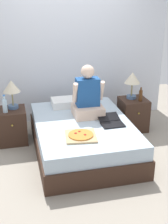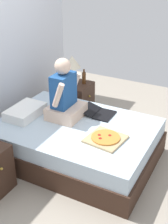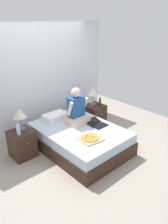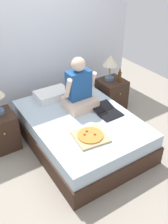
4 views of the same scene
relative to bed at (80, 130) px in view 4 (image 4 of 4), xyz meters
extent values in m
plane|color=#9E9384|center=(0.00, 0.00, -0.24)|extent=(5.66, 5.66, 0.00)
cube|color=silver|center=(0.00, 1.34, 1.01)|extent=(3.66, 0.12, 2.50)
cube|color=#382319|center=(0.00, 0.00, -0.10)|extent=(1.40, 1.95, 0.28)
cube|color=silver|center=(0.00, 0.00, 0.14)|extent=(1.36, 1.89, 0.20)
cube|color=#382319|center=(-1.01, 0.56, 0.04)|extent=(0.44, 0.44, 0.55)
sphere|color=gold|center=(-1.01, 0.32, 0.15)|extent=(0.03, 0.03, 0.03)
cube|color=#382319|center=(1.01, 0.56, 0.04)|extent=(0.44, 0.44, 0.55)
sphere|color=gold|center=(1.01, 0.32, 0.15)|extent=(0.03, 0.03, 0.03)
cylinder|color=#4C6B93|center=(0.98, 0.61, 0.34)|extent=(0.16, 0.16, 0.05)
cylinder|color=olive|center=(0.98, 0.61, 0.47)|extent=(0.02, 0.02, 0.22)
cone|color=beige|center=(0.98, 0.61, 0.67)|extent=(0.26, 0.26, 0.18)
cylinder|color=#512D14|center=(1.08, 0.46, 0.40)|extent=(0.06, 0.06, 0.18)
cylinder|color=#512D14|center=(1.08, 0.46, 0.52)|extent=(0.03, 0.03, 0.05)
cube|color=white|center=(-0.10, 0.70, 0.30)|extent=(0.52, 0.34, 0.12)
cube|color=beige|center=(0.13, 0.21, 0.32)|extent=(0.44, 0.40, 0.16)
cube|color=#1E4C8C|center=(0.13, 0.24, 0.61)|extent=(0.34, 0.20, 0.42)
sphere|color=beige|center=(0.13, 0.24, 0.92)|extent=(0.20, 0.20, 0.20)
cylinder|color=beige|center=(-0.07, 0.19, 0.63)|extent=(0.07, 0.18, 0.32)
cylinder|color=beige|center=(0.33, 0.19, 0.63)|extent=(0.07, 0.18, 0.32)
cube|color=black|center=(0.38, -0.21, 0.25)|extent=(0.32, 0.22, 0.02)
cube|color=black|center=(0.38, -0.01, 0.29)|extent=(0.32, 0.20, 0.06)
cube|color=tan|center=(-0.14, -0.46, 0.26)|extent=(0.45, 0.45, 0.03)
cylinder|color=#CC7F33|center=(-0.14, -0.46, 0.28)|extent=(0.33, 0.33, 0.02)
cylinder|color=maroon|center=(-0.20, -0.42, 0.29)|extent=(0.04, 0.04, 0.00)
cylinder|color=maroon|center=(-0.09, -0.49, 0.29)|extent=(0.04, 0.04, 0.00)
cylinder|color=maroon|center=(-0.14, -0.38, 0.29)|extent=(0.04, 0.04, 0.00)
camera|label=1|loc=(-0.95, -4.03, 2.10)|focal=50.00mm
camera|label=2|loc=(-2.90, -1.64, 2.17)|focal=50.00mm
camera|label=3|loc=(-2.60, -2.99, 2.33)|focal=35.00mm
camera|label=4|loc=(-1.54, -2.49, 2.26)|focal=40.00mm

